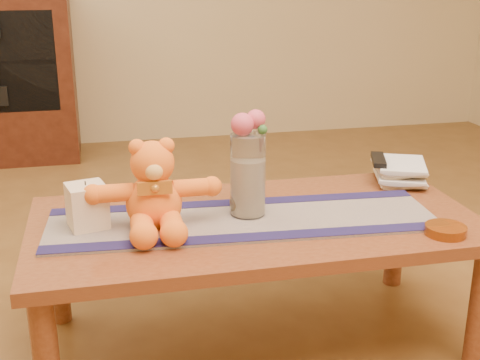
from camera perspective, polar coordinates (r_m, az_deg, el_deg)
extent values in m
plane|color=brown|center=(2.21, 1.30, -14.30)|extent=(5.50, 5.50, 0.00)
cube|color=#5E2D16|center=(2.01, 1.39, -3.95)|extent=(1.40, 0.70, 0.04)
cylinder|color=#5E2D16|center=(2.12, 20.76, -10.81)|extent=(0.07, 0.07, 0.41)
cylinder|color=#5E2D16|center=(2.32, -16.12, -7.59)|extent=(0.07, 0.07, 0.41)
cylinder|color=#5E2D16|center=(2.56, 13.79, -4.86)|extent=(0.07, 0.07, 0.41)
cube|color=#201A49|center=(1.98, 0.29, -3.60)|extent=(1.22, 0.43, 0.01)
cube|color=#1A1642|center=(1.84, 1.00, -5.14)|extent=(1.20, 0.14, 0.00)
cube|color=#1A1642|center=(2.11, -0.33, -2.01)|extent=(1.20, 0.14, 0.00)
cube|color=beige|center=(1.95, -13.57, -2.26)|extent=(0.13, 0.13, 0.13)
cylinder|color=black|center=(1.93, -13.73, -0.27)|extent=(0.00, 0.00, 0.01)
cylinder|color=silver|center=(1.97, 0.71, 0.45)|extent=(0.11, 0.11, 0.26)
cylinder|color=beige|center=(1.98, 0.71, -0.62)|extent=(0.09, 0.09, 0.18)
sphere|color=#CC485E|center=(1.91, 0.22, 5.02)|extent=(0.07, 0.07, 0.07)
sphere|color=#CC485E|center=(1.93, 1.42, 5.48)|extent=(0.06, 0.06, 0.06)
sphere|color=#434E92|center=(1.96, 0.78, 5.17)|extent=(0.04, 0.04, 0.04)
sphere|color=#434E92|center=(1.94, -0.27, 4.78)|extent=(0.04, 0.04, 0.04)
sphere|color=#33662D|center=(1.92, 2.04, 4.55)|extent=(0.03, 0.03, 0.03)
sphere|color=brown|center=(2.01, 0.12, -2.00)|extent=(0.08, 0.08, 0.08)
imported|color=beige|center=(2.40, 12.19, 0.16)|extent=(0.22, 0.26, 0.02)
imported|color=beige|center=(2.39, 12.35, 0.56)|extent=(0.24, 0.27, 0.02)
imported|color=beige|center=(2.39, 12.10, 1.05)|extent=(0.21, 0.26, 0.02)
imported|color=beige|center=(2.38, 12.38, 1.44)|extent=(0.24, 0.27, 0.02)
cube|color=black|center=(2.37, 12.33, 1.79)|extent=(0.10, 0.17, 0.02)
cylinder|color=#BF5914|center=(1.97, 17.98, -4.31)|extent=(0.13, 0.13, 0.03)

